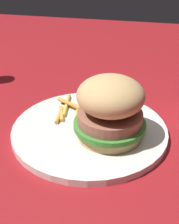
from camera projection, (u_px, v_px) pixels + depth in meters
ground_plane at (84, 138)px, 0.52m from camera, size 1.60×1.60×0.00m
plate at (90, 130)px, 0.53m from camera, size 0.26×0.26×0.01m
sandwich at (110, 110)px, 0.48m from camera, size 0.12×0.12×0.10m
fries_pile at (69, 108)px, 0.57m from camera, size 0.07×0.10×0.01m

